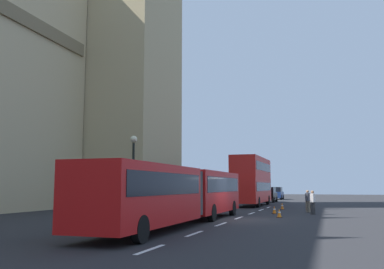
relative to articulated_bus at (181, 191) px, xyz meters
name	(u,v)px	position (x,y,z in m)	size (l,w,h in m)	color
ground_plane	(234,220)	(4.06, -1.99, -1.75)	(160.00, 160.00, 0.00)	#262628
lane_centre_marking	(239,218)	(5.40, -1.99, -1.74)	(29.80, 0.16, 0.01)	silver
articulated_bus	(181,191)	(0.00, 0.00, 0.00)	(18.04, 2.54, 2.90)	red
double_decker_bus	(252,179)	(21.77, 0.00, 0.96)	(10.54, 2.54, 4.90)	red
sedan_lead	(268,195)	(32.09, -0.23, -0.83)	(4.40, 1.86, 1.85)	black
sedan_trailing	(276,193)	(42.93, 0.04, -0.83)	(4.40, 1.86, 1.85)	navy
traffic_cone_west	(279,213)	(6.49, -4.40, -1.46)	(0.36, 0.36, 0.58)	black
traffic_cone_middle	(274,210)	(10.07, -3.65, -1.46)	(0.36, 0.36, 0.58)	black
traffic_cone_east	(282,206)	(15.83, -3.62, -1.46)	(0.36, 0.36, 0.58)	black
street_lamp	(133,170)	(3.44, 4.51, 1.31)	(0.44, 0.44, 5.27)	black
pedestrian_near_cones	(313,201)	(10.17, -6.36, -0.83)	(0.45, 0.35, 1.69)	#333333
pedestrian_by_kerb	(308,200)	(12.73, -5.91, -0.83)	(0.46, 0.37, 1.69)	#726651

